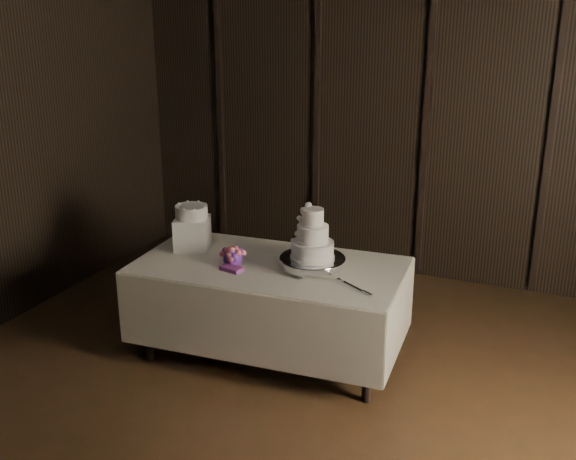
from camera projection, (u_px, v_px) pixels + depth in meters
The scene contains 8 objects.
room at pixel (272, 241), 3.29m from camera, with size 6.08×7.08×3.08m.
display_table at pixel (270, 306), 5.12m from camera, with size 2.05×1.16×0.76m.
cake_stand at pixel (312, 263), 4.90m from camera, with size 0.48×0.48×0.09m, color silver.
wedding_cake at pixel (308, 239), 4.84m from camera, with size 0.36×0.31×0.37m.
bouquet at pixel (233, 257), 4.99m from camera, with size 0.27×0.37×0.17m, color #D15E7C, non-canonical shape.
box_pedestal at pixel (192, 233), 5.30m from camera, with size 0.26×0.26×0.25m, color white.
small_cake at pixel (191, 212), 5.24m from camera, with size 0.25×0.25×0.10m, color white.
cake_knife at pixel (350, 285), 4.63m from camera, with size 0.37×0.02×0.01m, color silver.
Camera 1 is at (1.30, -2.82, 2.61)m, focal length 42.00 mm.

